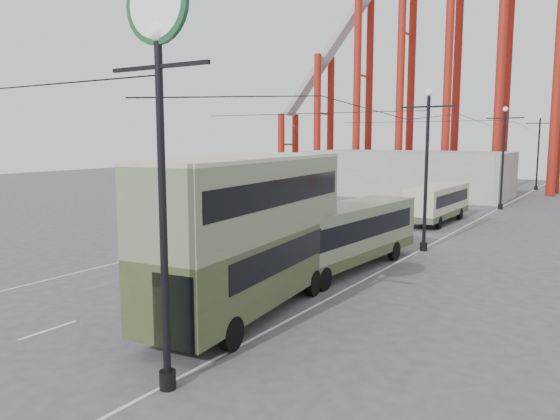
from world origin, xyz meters
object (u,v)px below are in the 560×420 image
Objects in this scene: double_decker_bus at (251,227)px; single_decker_cream at (438,202)px; pedestrian at (204,261)px; single_decker_green at (344,234)px; lamp_post_near at (159,85)px.

single_decker_cream is (-0.71, 25.71, -1.69)m from double_decker_bus.
double_decker_bus is 6.61× the size of pedestrian.
single_decker_green is 7.04m from pedestrian.
double_decker_bus is 25.77m from single_decker_cream.
double_decker_bus is 8.14m from single_decker_green.
lamp_post_near is 0.94× the size of single_decker_green.
lamp_post_near is at bearing -84.79° from single_decker_cream.
single_decker_cream is at bearing 95.49° from single_decker_green.
lamp_post_near is 0.96× the size of double_decker_bus.
double_decker_bus is at bearing 106.19° from lamp_post_near.
pedestrian is (-6.55, 9.12, -7.01)m from lamp_post_near.
pedestrian is (-4.71, 2.80, -2.45)m from double_decker_bus.
single_decker_cream is 23.26m from pedestrian.
lamp_post_near is 32.73m from single_decker_cream.
single_decker_green reaches higher than pedestrian.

